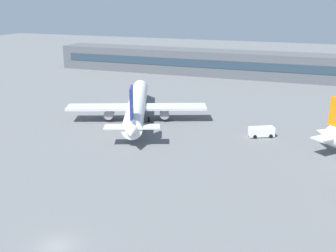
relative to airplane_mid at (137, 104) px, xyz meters
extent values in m
plane|color=slate|center=(13.01, -11.97, -3.54)|extent=(400.00, 400.00, 0.00)
cube|color=#4C5156|center=(13.01, 62.86, 0.96)|extent=(142.35, 12.00, 9.00)
cube|color=#263847|center=(13.01, 56.81, 1.41)|extent=(135.23, 0.16, 2.80)
cone|color=white|center=(41.82, -6.46, -0.27)|extent=(4.56, 4.46, 2.63)
cube|color=silver|center=(43.84, -8.24, -0.07)|extent=(8.61, 9.26, 0.24)
cylinder|color=white|center=(0.11, -0.28, 0.04)|extent=(18.01, 37.86, 4.12)
cone|color=white|center=(-7.65, 19.63, 0.04)|extent=(5.29, 5.64, 3.91)
cone|color=white|center=(7.80, -20.00, 0.04)|extent=(4.18, 4.89, 2.88)
cube|color=navy|center=(6.61, -16.95, 5.08)|extent=(2.10, 4.59, 5.96)
cube|color=silver|center=(6.72, -17.25, 0.26)|extent=(11.20, 6.77, 0.26)
cube|color=silver|center=(0.50, -1.29, -0.28)|extent=(32.19, 16.66, 0.54)
cylinder|color=gray|center=(6.56, 1.07, -1.81)|extent=(3.28, 4.02, 2.17)
cylinder|color=gray|center=(-5.56, -3.65, -1.81)|extent=(3.28, 4.02, 2.17)
cylinder|color=black|center=(-4.85, 12.45, -2.99)|extent=(0.80, 1.17, 1.08)
cylinder|color=black|center=(3.52, -1.28, -2.99)|extent=(0.80, 1.17, 1.08)
cylinder|color=black|center=(-1.73, -3.32, -2.99)|extent=(0.80, 1.17, 1.08)
cube|color=white|center=(29.80, -3.26, -2.41)|extent=(5.54, 4.16, 1.90)
cube|color=#1E2633|center=(31.58, -2.35, -1.91)|extent=(1.01, 1.76, 0.70)
cylinder|color=black|center=(31.78, -3.39, -3.16)|extent=(0.80, 0.60, 0.76)
cylinder|color=black|center=(30.85, -1.58, -3.16)|extent=(0.80, 0.60, 0.76)
cylinder|color=black|center=(28.76, -4.95, -3.16)|extent=(0.80, 0.60, 0.76)
cylinder|color=black|center=(27.82, -3.14, -3.16)|extent=(0.80, 0.60, 0.76)
camera|label=1|loc=(39.97, -87.44, 24.58)|focal=44.62mm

